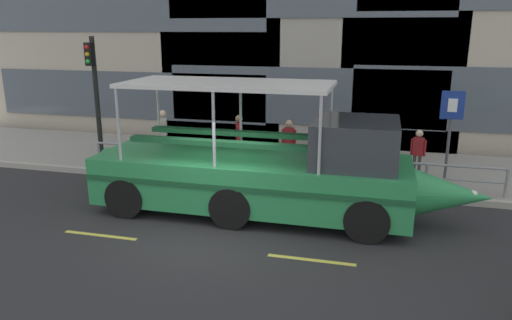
% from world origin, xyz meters
% --- Properties ---
extents(ground_plane, '(120.00, 120.00, 0.00)m').
position_xyz_m(ground_plane, '(0.00, 0.00, 0.00)').
color(ground_plane, '#2B2B2D').
extents(sidewalk, '(32.00, 4.80, 0.18)m').
position_xyz_m(sidewalk, '(0.00, 5.60, 0.09)').
color(sidewalk, '#99968E').
rests_on(sidewalk, ground_plane).
extents(curb_edge, '(32.00, 0.18, 0.18)m').
position_xyz_m(curb_edge, '(0.00, 3.11, 0.09)').
color(curb_edge, '#B2ADA3').
rests_on(curb_edge, ground_plane).
extents(lane_centreline, '(25.80, 0.12, 0.01)m').
position_xyz_m(lane_centreline, '(-0.00, -1.07, 0.00)').
color(lane_centreline, '#DBD64C').
rests_on(lane_centreline, ground_plane).
extents(curb_guardrail, '(12.21, 0.09, 0.81)m').
position_xyz_m(curb_guardrail, '(0.86, 3.45, 0.73)').
color(curb_guardrail, gray).
rests_on(curb_guardrail, sidewalk).
extents(traffic_light_pole, '(0.24, 0.46, 4.10)m').
position_xyz_m(traffic_light_pole, '(-5.48, 3.98, 2.66)').
color(traffic_light_pole, black).
rests_on(traffic_light_pole, sidewalk).
extents(parking_sign, '(0.60, 0.12, 2.74)m').
position_xyz_m(parking_sign, '(5.42, 3.81, 2.04)').
color(parking_sign, '#4C4F54').
rests_on(parking_sign, sidewalk).
extents(duck_tour_boat, '(9.67, 2.54, 3.28)m').
position_xyz_m(duck_tour_boat, '(1.08, 1.21, 1.08)').
color(duck_tour_boat, '#2D9351').
rests_on(duck_tour_boat, ground_plane).
extents(pedestrian_near_bow, '(0.42, 0.24, 1.51)m').
position_xyz_m(pedestrian_near_bow, '(4.70, 4.45, 1.09)').
color(pedestrian_near_bow, '#47423D').
rests_on(pedestrian_near_bow, sidewalk).
extents(pedestrian_mid_left, '(0.47, 0.22, 1.61)m').
position_xyz_m(pedestrian_mid_left, '(0.85, 4.51, 1.15)').
color(pedestrian_mid_left, '#1E2338').
rests_on(pedestrian_mid_left, sidewalk).
extents(pedestrian_mid_right, '(0.24, 0.48, 1.70)m').
position_xyz_m(pedestrian_mid_right, '(-0.75, 4.49, 1.20)').
color(pedestrian_mid_right, '#47423D').
rests_on(pedestrian_mid_right, sidewalk).
extents(pedestrian_near_stern, '(0.33, 0.42, 1.70)m').
position_xyz_m(pedestrian_near_stern, '(-3.50, 4.77, 1.21)').
color(pedestrian_near_stern, '#47423D').
rests_on(pedestrian_near_stern, sidewalk).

